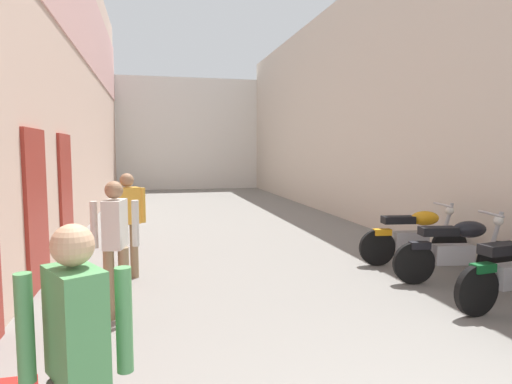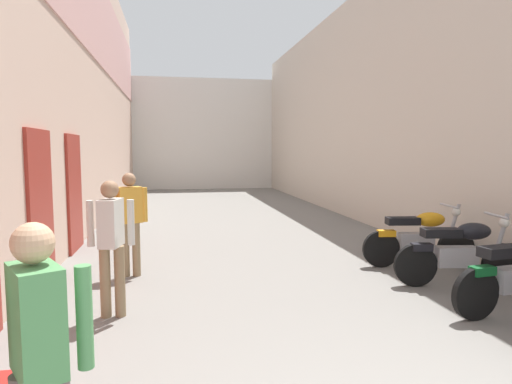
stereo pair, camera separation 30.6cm
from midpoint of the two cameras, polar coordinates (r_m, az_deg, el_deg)
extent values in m
plane|color=slate|center=(9.71, -0.58, -5.91)|extent=(36.69, 36.69, 0.00)
cube|color=beige|center=(11.67, -20.59, 13.99)|extent=(0.40, 20.69, 7.43)
cube|color=#9E2D23|center=(6.89, -24.82, -1.83)|extent=(0.06, 1.10, 2.20)
cube|color=#9E2D23|center=(9.03, -21.42, -0.09)|extent=(0.06, 1.10, 2.20)
cube|color=#DBA39E|center=(12.00, -19.80, 21.77)|extent=(0.04, 20.69, 2.38)
cube|color=beige|center=(12.57, 14.27, 10.46)|extent=(0.40, 20.69, 6.09)
cube|color=silver|center=(22.79, -6.51, 7.33)|extent=(9.75, 2.00, 5.35)
cylinder|color=black|center=(5.73, 27.77, -11.52)|extent=(0.61, 0.15, 0.60)
cube|color=black|center=(5.87, 30.35, -6.62)|extent=(0.54, 0.28, 0.12)
cube|color=#0F5123|center=(5.72, 28.46, -8.89)|extent=(0.30, 0.17, 0.10)
cylinder|color=black|center=(7.29, 30.25, -8.07)|extent=(0.61, 0.18, 0.60)
cylinder|color=black|center=(6.73, 21.05, -8.78)|extent=(0.61, 0.18, 0.60)
cube|color=#9E9EA3|center=(6.94, 25.51, -7.51)|extent=(0.58, 0.29, 0.28)
ellipsoid|color=black|center=(6.98, 27.32, -4.50)|extent=(0.52, 0.33, 0.24)
cube|color=black|center=(6.77, 23.89, -4.82)|extent=(0.55, 0.30, 0.12)
cylinder|color=#9E9EA3|center=(7.19, 29.91, -5.40)|extent=(0.25, 0.10, 0.77)
cylinder|color=#9E9EA3|center=(7.10, 29.56, -2.65)|extent=(0.13, 0.58, 0.04)
sphere|color=silver|center=(7.17, 30.34, -3.41)|extent=(0.14, 0.14, 0.14)
cube|color=black|center=(6.70, 21.76, -6.58)|extent=(0.30, 0.18, 0.10)
cylinder|color=black|center=(8.12, 25.27, -6.54)|extent=(0.61, 0.16, 0.60)
cylinder|color=black|center=(7.61, 16.88, -7.02)|extent=(0.61, 0.16, 0.60)
cube|color=#9E9EA3|center=(7.80, 20.91, -5.95)|extent=(0.58, 0.27, 0.28)
ellipsoid|color=orange|center=(7.83, 22.54, -3.28)|extent=(0.51, 0.32, 0.24)
cube|color=black|center=(7.65, 19.42, -3.53)|extent=(0.54, 0.29, 0.12)
cylinder|color=#9E9EA3|center=(8.02, 24.93, -4.12)|extent=(0.25, 0.09, 0.77)
cylinder|color=#9E9EA3|center=(7.94, 24.58, -1.64)|extent=(0.11, 0.58, 0.04)
sphere|color=silver|center=(8.01, 25.32, -2.34)|extent=(0.14, 0.14, 0.14)
cube|color=orange|center=(7.59, 17.51, -5.07)|extent=(0.30, 0.18, 0.10)
cube|color=#4C8C51|center=(2.41, -23.02, -14.95)|extent=(0.34, 0.39, 0.54)
sphere|color=tan|center=(2.31, -23.37, -6.05)|extent=(0.20, 0.20, 0.20)
cylinder|color=#4C8C51|center=(2.37, -17.63, -15.10)|extent=(0.08, 0.08, 0.52)
cylinder|color=#8C7251|center=(5.38, -17.23, -11.00)|extent=(0.12, 0.12, 0.82)
cylinder|color=#8C7251|center=(5.37, -15.50, -11.00)|extent=(0.12, 0.12, 0.82)
cube|color=beige|center=(5.23, -16.57, -3.83)|extent=(0.27, 0.37, 0.54)
sphere|color=#997051|center=(5.18, -16.68, 0.32)|extent=(0.20, 0.20, 0.20)
cylinder|color=beige|center=(5.25, -18.96, -3.85)|extent=(0.08, 0.08, 0.52)
cylinder|color=beige|center=(5.21, -14.16, -3.80)|extent=(0.08, 0.08, 0.52)
cylinder|color=#8C7251|center=(6.98, -15.23, -7.17)|extent=(0.12, 0.12, 0.82)
cylinder|color=#8C7251|center=(6.97, -13.91, -7.16)|extent=(0.12, 0.12, 0.82)
cube|color=gold|center=(6.86, -14.70, -1.61)|extent=(0.39, 0.31, 0.54)
sphere|color=#997051|center=(6.82, -14.78, 1.55)|extent=(0.20, 0.20, 0.20)
cylinder|color=gold|center=(6.88, -16.53, -1.64)|extent=(0.08, 0.08, 0.52)
cylinder|color=gold|center=(6.85, -12.87, -1.58)|extent=(0.08, 0.08, 0.52)
camera|label=1|loc=(0.15, -88.64, 0.13)|focal=31.14mm
camera|label=2|loc=(0.15, 91.36, -0.13)|focal=31.14mm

